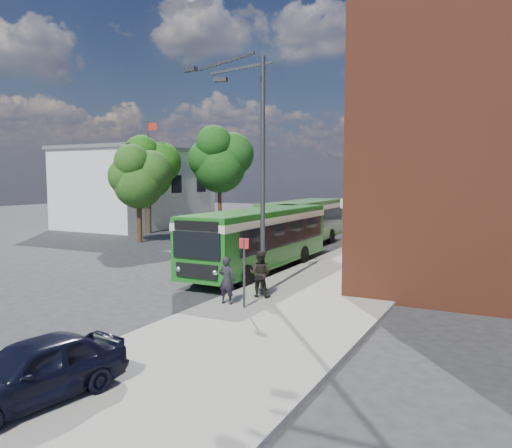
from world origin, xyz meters
The scene contains 15 objects.
ground centered at (0.00, 0.00, 0.00)m, with size 120.00×120.00×0.00m, color #252527.
pavement centered at (7.00, 8.00, 0.07)m, with size 6.00×48.00×0.15m, color gray.
kerb_line centered at (3.95, 8.00, 0.01)m, with size 0.12×48.00×0.01m, color beige.
white_building centered at (-18.00, 18.00, 3.66)m, with size 9.40×13.40×7.30m.
flagpole centered at (-12.45, 13.00, 4.94)m, with size 0.95×0.10×9.00m.
street_lamp centered at (4.84, -2.00, 4.79)m, with size 2.96×2.38×9.00m.
bus_stop_sign centered at (5.60, -4.20, 1.51)m, with size 0.35×0.08×2.52m.
bus_front centered at (2.77, 2.61, 1.83)m, with size 2.64×11.14×3.02m.
bus_rear centered at (1.29, 11.92, 1.83)m, with size 2.92×10.59×3.02m.
parked_car centered at (5.36, -12.39, 0.79)m, with size 1.51×3.76×1.28m, color black.
pedestrian_a centered at (4.80, -4.00, 0.99)m, with size 0.61×0.40×1.68m, color black.
pedestrian_b centered at (5.37, -2.56, 1.01)m, with size 0.83×0.65×1.71m, color black.
tree_left centered at (-9.71, 8.51, 4.66)m, with size 4.07×3.87×6.87m.
tree_mid centered at (-13.12, 13.70, 5.42)m, with size 4.73×4.50×7.99m.
tree_right centered at (-9.92, 19.70, 6.23)m, with size 5.44×5.17×9.18m.
Camera 1 is at (13.56, -18.76, 4.54)m, focal length 35.00 mm.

